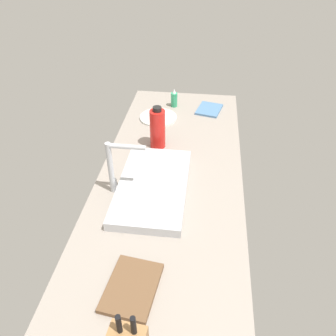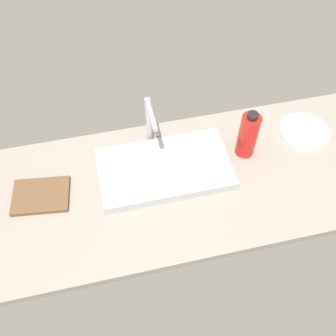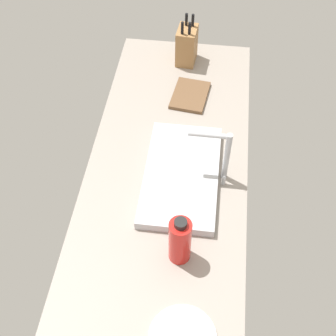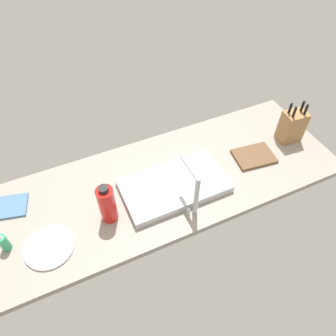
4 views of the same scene
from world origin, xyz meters
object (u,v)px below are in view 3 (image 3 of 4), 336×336
at_px(faucet, 222,152).
at_px(cutting_board, 190,95).
at_px(sink_basin, 181,175).
at_px(water_bottle, 180,240).
at_px(knife_block, 187,45).

distance_m(faucet, cutting_board, 0.52).
bearing_deg(faucet, cutting_board, -161.13).
height_order(sink_basin, water_bottle, water_bottle).
height_order(cutting_board, water_bottle, water_bottle).
height_order(faucet, cutting_board, faucet).
bearing_deg(knife_block, water_bottle, 9.57).
xyz_separation_m(faucet, knife_block, (-0.74, -0.21, -0.06)).
xyz_separation_m(cutting_board, water_bottle, (0.85, 0.04, 0.10)).
bearing_deg(sink_basin, faucet, 100.03).
bearing_deg(knife_block, faucet, 20.73).
bearing_deg(sink_basin, cutting_board, -178.78).
height_order(knife_block, cutting_board, knife_block).
distance_m(faucet, knife_block, 0.77).
height_order(sink_basin, faucet, faucet).
height_order(faucet, knife_block, same).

